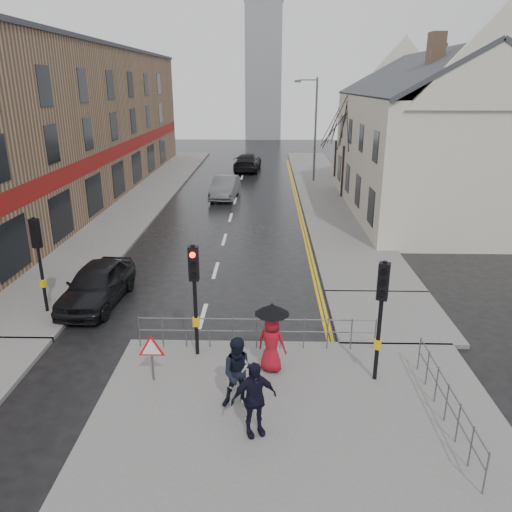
{
  "coord_description": "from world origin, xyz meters",
  "views": [
    {
      "loc": [
        2.25,
        -12.79,
        7.76
      ],
      "look_at": [
        1.86,
        3.67,
        2.01
      ],
      "focal_mm": 35.0,
      "sensor_mm": 36.0,
      "label": 1
    }
  ],
  "objects_px": {
    "pedestrian_a": "(237,374)",
    "car_parked": "(97,284)",
    "pedestrian_with_umbrella": "(272,334)",
    "pedestrian_d": "(254,399)",
    "pedestrian_b": "(239,373)",
    "car_mid": "(225,187)"
  },
  "relations": [
    {
      "from": "car_parked",
      "to": "car_mid",
      "type": "relative_size",
      "value": 0.96
    },
    {
      "from": "pedestrian_d",
      "to": "car_mid",
      "type": "xyz_separation_m",
      "value": [
        -2.75,
        25.22,
        -0.3
      ]
    },
    {
      "from": "pedestrian_a",
      "to": "pedestrian_d",
      "type": "distance_m",
      "value": 1.27
    },
    {
      "from": "pedestrian_a",
      "to": "pedestrian_with_umbrella",
      "type": "height_order",
      "value": "pedestrian_with_umbrella"
    },
    {
      "from": "pedestrian_a",
      "to": "pedestrian_d",
      "type": "relative_size",
      "value": 0.87
    },
    {
      "from": "pedestrian_a",
      "to": "car_mid",
      "type": "distance_m",
      "value": 24.15
    },
    {
      "from": "pedestrian_b",
      "to": "pedestrian_with_umbrella",
      "type": "height_order",
      "value": "pedestrian_with_umbrella"
    },
    {
      "from": "pedestrian_a",
      "to": "pedestrian_with_umbrella",
      "type": "relative_size",
      "value": 0.8
    },
    {
      "from": "pedestrian_b",
      "to": "pedestrian_d",
      "type": "distance_m",
      "value": 1.11
    },
    {
      "from": "pedestrian_d",
      "to": "pedestrian_a",
      "type": "bearing_deg",
      "value": 89.72
    },
    {
      "from": "car_parked",
      "to": "car_mid",
      "type": "bearing_deg",
      "value": 83.75
    },
    {
      "from": "pedestrian_a",
      "to": "pedestrian_with_umbrella",
      "type": "xyz_separation_m",
      "value": [
        0.88,
        1.5,
        0.31
      ]
    },
    {
      "from": "pedestrian_with_umbrella",
      "to": "car_mid",
      "type": "height_order",
      "value": "pedestrian_with_umbrella"
    },
    {
      "from": "pedestrian_a",
      "to": "pedestrian_d",
      "type": "bearing_deg",
      "value": -79.29
    },
    {
      "from": "car_parked",
      "to": "pedestrian_d",
      "type": "bearing_deg",
      "value": -46.75
    },
    {
      "from": "pedestrian_a",
      "to": "pedestrian_b",
      "type": "bearing_deg",
      "value": -70.95
    },
    {
      "from": "pedestrian_b",
      "to": "car_mid",
      "type": "bearing_deg",
      "value": 90.91
    },
    {
      "from": "pedestrian_a",
      "to": "car_parked",
      "type": "relative_size",
      "value": 0.36
    },
    {
      "from": "pedestrian_d",
      "to": "car_parked",
      "type": "height_order",
      "value": "pedestrian_d"
    },
    {
      "from": "pedestrian_b",
      "to": "car_parked",
      "type": "relative_size",
      "value": 0.42
    },
    {
      "from": "pedestrian_a",
      "to": "car_parked",
      "type": "bearing_deg",
      "value": 121.44
    },
    {
      "from": "pedestrian_b",
      "to": "pedestrian_with_umbrella",
      "type": "bearing_deg",
      "value": 59.36
    }
  ]
}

